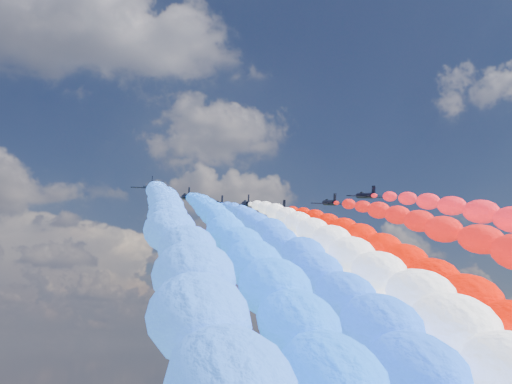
{
  "coord_description": "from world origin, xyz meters",
  "views": [
    {
      "loc": [
        -30.74,
        -142.78,
        63.76
      ],
      "look_at": [
        0.0,
        4.0,
        100.84
      ],
      "focal_mm": 43.47,
      "sensor_mm": 36.0,
      "label": 1
    }
  ],
  "objects": [
    {
      "name": "trail_1",
      "position": [
        -17.3,
        -56.61,
        77.94
      ],
      "size": [
        6.96,
        118.88,
        46.36
      ],
      "primitive_type": null,
      "color": "#1867FF"
    },
    {
      "name": "jet_5",
      "position": [
        8.07,
        12.75,
        98.84
      ],
      "size": [
        10.18,
        13.45,
        5.53
      ],
      "primitive_type": null,
      "rotation": [
        0.23,
        0.0,
        0.06
      ],
      "color": "black"
    },
    {
      "name": "jet_0",
      "position": [
        -25.94,
        -3.77,
        98.84
      ],
      "size": [
        9.89,
        13.25,
        5.53
      ],
      "primitive_type": null,
      "rotation": [
        0.23,
        0.0,
        -0.04
      ],
      "color": "black"
    },
    {
      "name": "trail_2",
      "position": [
        -8.24,
        -49.97,
        77.94
      ],
      "size": [
        6.96,
        118.88,
        46.36
      ],
      "primitive_type": null,
      "color": "blue"
    },
    {
      "name": "trail_5",
      "position": [
        8.07,
        -48.4,
        77.94
      ],
      "size": [
        6.96,
        118.88,
        46.36
      ],
      "primitive_type": null,
      "color": "red"
    },
    {
      "name": "jet_1",
      "position": [
        -17.3,
        4.54,
        98.84
      ],
      "size": [
        9.97,
        13.31,
        5.53
      ],
      "primitive_type": null,
      "rotation": [
        0.23,
        0.0,
        0.05
      ],
      "color": "black"
    },
    {
      "name": "jet_3",
      "position": [
        -1.52,
        8.93,
        98.84
      ],
      "size": [
        10.18,
        13.45,
        5.53
      ],
      "primitive_type": null,
      "rotation": [
        0.23,
        0.0,
        -0.06
      ],
      "color": "black"
    },
    {
      "name": "jet_7",
      "position": [
        25.09,
        -5.77,
        98.84
      ],
      "size": [
        10.03,
        13.34,
        5.53
      ],
      "primitive_type": null,
      "rotation": [
        0.23,
        0.0,
        0.05
      ],
      "color": "black"
    },
    {
      "name": "jet_6",
      "position": [
        18.97,
        3.38,
        98.84
      ],
      "size": [
        9.69,
        13.11,
        5.53
      ],
      "primitive_type": null,
      "rotation": [
        0.23,
        0.0,
        -0.02
      ],
      "color": "black"
    },
    {
      "name": "trail_6",
      "position": [
        18.97,
        -57.77,
        77.94
      ],
      "size": [
        6.96,
        118.88,
        46.36
      ],
      "primitive_type": null,
      "color": "red"
    },
    {
      "name": "trail_3",
      "position": [
        -1.52,
        -52.22,
        77.94
      ],
      "size": [
        6.96,
        118.88,
        46.36
      ],
      "primitive_type": null,
      "color": "white"
    },
    {
      "name": "trail_4",
      "position": [
        -1.17,
        -38.36,
        77.94
      ],
      "size": [
        6.96,
        118.88,
        46.36
      ],
      "primitive_type": null,
      "color": "white"
    },
    {
      "name": "trail_0",
      "position": [
        -25.94,
        -64.92,
        77.94
      ],
      "size": [
        6.96,
        118.88,
        46.36
      ],
      "primitive_type": null,
      "color": "blue"
    },
    {
      "name": "jet_4",
      "position": [
        -1.17,
        22.79,
        98.84
      ],
      "size": [
        9.87,
        13.24,
        5.53
      ],
      "primitive_type": null,
      "rotation": [
        0.23,
        0.0,
        -0.04
      ],
      "color": "black"
    },
    {
      "name": "jet_2",
      "position": [
        -8.24,
        11.18,
        98.84
      ],
      "size": [
        9.74,
        13.14,
        5.53
      ],
      "primitive_type": null,
      "rotation": [
        0.23,
        0.0,
        0.03
      ],
      "color": "black"
    }
  ]
}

